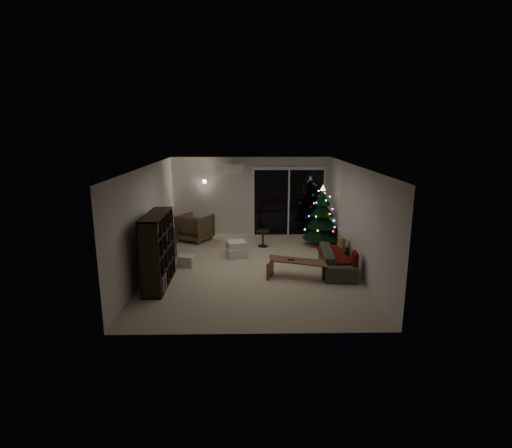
{
  "coord_description": "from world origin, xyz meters",
  "views": [
    {
      "loc": [
        -0.08,
        -9.34,
        3.35
      ],
      "look_at": [
        0.1,
        0.3,
        1.05
      ],
      "focal_mm": 28.0,
      "sensor_mm": 36.0,
      "label": 1
    }
  ],
  "objects_px": {
    "sofa": "(337,260)",
    "christmas_tree": "(322,215)",
    "armchair": "(195,227)",
    "coffee_table": "(297,269)",
    "media_cabinet": "(163,248)",
    "bookshelf": "(149,250)"
  },
  "relations": [
    {
      "from": "armchair",
      "to": "coffee_table",
      "type": "relative_size",
      "value": 0.69
    },
    {
      "from": "sofa",
      "to": "christmas_tree",
      "type": "height_order",
      "value": "christmas_tree"
    },
    {
      "from": "coffee_table",
      "to": "christmas_tree",
      "type": "relative_size",
      "value": 0.74
    },
    {
      "from": "media_cabinet",
      "to": "christmas_tree",
      "type": "height_order",
      "value": "christmas_tree"
    },
    {
      "from": "sofa",
      "to": "coffee_table",
      "type": "bearing_deg",
      "value": 118.11
    },
    {
      "from": "media_cabinet",
      "to": "armchair",
      "type": "distance_m",
      "value": 2.21
    },
    {
      "from": "media_cabinet",
      "to": "coffee_table",
      "type": "distance_m",
      "value": 3.45
    },
    {
      "from": "armchair",
      "to": "coffee_table",
      "type": "xyz_separation_m",
      "value": [
        2.76,
        -3.2,
        -0.21
      ]
    },
    {
      "from": "sofa",
      "to": "coffee_table",
      "type": "xyz_separation_m",
      "value": [
        -1.01,
        -0.44,
        -0.06
      ]
    },
    {
      "from": "armchair",
      "to": "sofa",
      "type": "bearing_deg",
      "value": 171.86
    },
    {
      "from": "armchair",
      "to": "christmas_tree",
      "type": "relative_size",
      "value": 0.51
    },
    {
      "from": "christmas_tree",
      "to": "sofa",
      "type": "bearing_deg",
      "value": -90.37
    },
    {
      "from": "armchair",
      "to": "sofa",
      "type": "distance_m",
      "value": 4.68
    },
    {
      "from": "media_cabinet",
      "to": "sofa",
      "type": "distance_m",
      "value": 4.35
    },
    {
      "from": "sofa",
      "to": "media_cabinet",
      "type": "bearing_deg",
      "value": 86.67
    },
    {
      "from": "coffee_table",
      "to": "armchair",
      "type": "bearing_deg",
      "value": 150.58
    },
    {
      "from": "media_cabinet",
      "to": "christmas_tree",
      "type": "distance_m",
      "value": 4.63
    },
    {
      "from": "armchair",
      "to": "christmas_tree",
      "type": "height_order",
      "value": "christmas_tree"
    },
    {
      "from": "media_cabinet",
      "to": "coffee_table",
      "type": "relative_size",
      "value": 1.01
    },
    {
      "from": "media_cabinet",
      "to": "sofa",
      "type": "xyz_separation_m",
      "value": [
        4.3,
        -0.61,
        -0.15
      ]
    },
    {
      "from": "sofa",
      "to": "christmas_tree",
      "type": "bearing_deg",
      "value": 4.35
    },
    {
      "from": "bookshelf",
      "to": "coffee_table",
      "type": "relative_size",
      "value": 1.22
    }
  ]
}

